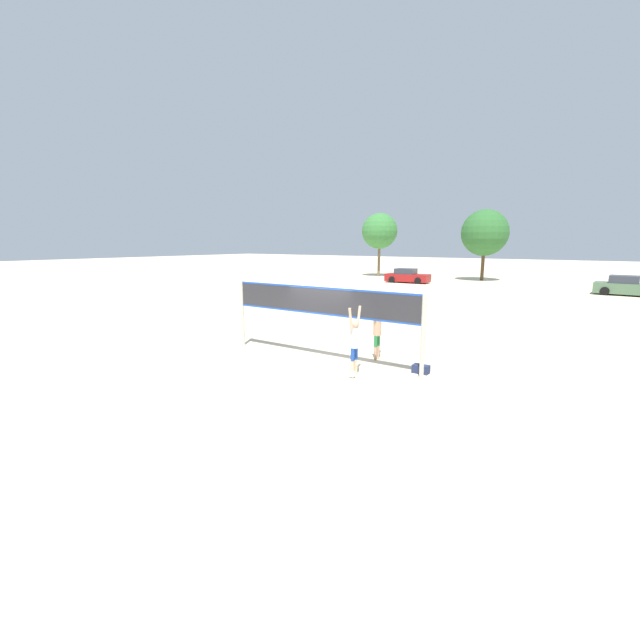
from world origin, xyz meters
name	(u,v)px	position (x,y,z in m)	size (l,w,h in m)	color
ground_plane	(320,359)	(0.00, 0.00, 0.00)	(200.00, 200.00, 0.00)	beige
volleyball_net	(320,309)	(0.00, 0.00, 1.77)	(7.51, 0.14, 2.52)	beige
player_spiker	(354,339)	(1.87, -0.88, 1.11)	(0.28, 0.70, 2.12)	beige
player_blocker	(377,328)	(1.62, 1.11, 1.10)	(0.28, 0.70, 2.10)	tan
volleyball	(352,374)	(1.98, -1.16, 0.11)	(0.22, 0.22, 0.22)	white
gear_bag	(421,369)	(3.49, 0.46, 0.13)	(0.50, 0.30, 0.26)	navy
parked_car_near	(407,276)	(-9.01, 28.50, 0.64)	(4.42, 2.07, 1.42)	maroon
parked_car_far	(626,287)	(8.96, 28.25, 0.67)	(4.35, 2.17, 1.50)	#4C6B4C
tree_left_cluster	(380,231)	(-15.25, 34.53, 5.30)	(4.17, 4.17, 7.40)	brown
tree_right_cluster	(485,233)	(-3.43, 35.23, 4.97)	(4.79, 4.79, 7.38)	#4C3823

